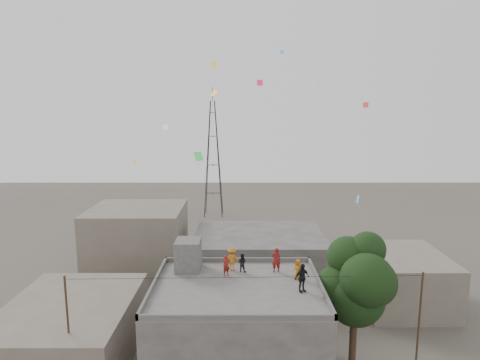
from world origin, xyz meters
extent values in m
cube|color=#464442|center=(0.00, 0.00, 3.00)|extent=(10.00, 8.00, 6.00)
cube|color=#595654|center=(0.00, 0.00, 6.05)|extent=(10.00, 8.00, 0.10)
cube|color=#464442|center=(0.00, 3.92, 6.25)|extent=(10.00, 0.15, 0.30)
cube|color=#464442|center=(0.00, -3.92, 6.25)|extent=(10.00, 0.15, 0.30)
cube|color=#464442|center=(4.92, 0.00, 6.25)|extent=(0.15, 8.00, 0.30)
cube|color=#464442|center=(-4.92, 0.00, 6.25)|extent=(0.15, 8.00, 0.30)
cube|color=#464442|center=(-3.20, 2.60, 7.10)|extent=(1.60, 1.80, 2.00)
cube|color=#655B4F|center=(-11.00, 2.00, 2.00)|extent=(8.00, 10.00, 4.00)
cube|color=#464442|center=(2.00, 14.00, 2.50)|extent=(12.00, 9.00, 5.00)
cube|color=#655B4F|center=(-10.00, 16.00, 3.50)|extent=(9.00, 8.00, 7.00)
cube|color=#655B4F|center=(14.00, 10.00, 2.20)|extent=(7.00, 8.00, 4.40)
cylinder|color=black|center=(7.20, 0.50, 2.00)|extent=(0.44, 0.44, 4.00)
cylinder|color=black|center=(7.35, 0.60, 3.60)|extent=(0.64, 0.91, 2.14)
sphere|color=black|center=(7.20, 0.50, 5.20)|extent=(3.60, 3.60, 3.60)
sphere|color=black|center=(8.30, 0.80, 6.00)|extent=(3.00, 3.00, 3.00)
sphere|color=black|center=(6.30, 1.00, 5.60)|extent=(2.80, 2.80, 2.80)
sphere|color=black|center=(7.60, -0.30, 6.60)|extent=(3.20, 3.20, 3.20)
sphere|color=black|center=(6.90, 1.40, 7.40)|extent=(2.60, 2.60, 2.60)
sphere|color=black|center=(8.00, 1.10, 8.00)|extent=(2.20, 2.20, 2.20)
cylinder|color=black|center=(-9.50, -1.50, 3.70)|extent=(0.12, 0.12, 7.40)
cylinder|color=black|center=(10.50, -1.00, 3.70)|extent=(0.12, 0.12, 7.40)
cylinder|color=black|center=(0.50, -1.25, 7.20)|extent=(20.00, 0.52, 0.02)
cylinder|color=black|center=(-4.85, 39.15, 9.00)|extent=(1.27, 1.27, 18.01)
cylinder|color=black|center=(-3.15, 39.15, 9.00)|extent=(1.27, 1.27, 18.01)
cylinder|color=black|center=(-3.15, 40.85, 9.00)|extent=(1.27, 1.27, 18.01)
cylinder|color=black|center=(-4.85, 40.85, 9.00)|extent=(1.27, 1.27, 18.01)
cube|color=black|center=(-4.00, 40.00, 3.60)|extent=(2.36, 0.08, 0.08)
cube|color=black|center=(-4.00, 40.00, 3.60)|extent=(0.08, 2.36, 0.08)
cube|color=black|center=(-4.00, 40.00, 8.10)|extent=(1.81, 0.08, 0.08)
cube|color=black|center=(-4.00, 40.00, 8.10)|extent=(0.08, 1.81, 0.08)
cube|color=black|center=(-4.00, 40.00, 12.60)|extent=(1.26, 0.08, 0.08)
cube|color=black|center=(-4.00, 40.00, 12.60)|extent=(0.08, 1.26, 0.08)
cube|color=black|center=(-4.00, 40.00, 16.20)|extent=(0.82, 0.08, 0.08)
cube|color=black|center=(-4.00, 40.00, 16.20)|extent=(0.08, 0.82, 0.08)
cylinder|color=black|center=(-4.00, 40.00, 19.00)|extent=(0.08, 0.08, 2.00)
imported|color=maroon|center=(2.51, 2.18, 6.91)|extent=(0.62, 0.44, 1.62)
imported|color=#B26414|center=(3.75, 1.07, 6.73)|extent=(0.69, 0.73, 1.26)
imported|color=black|center=(0.32, 2.23, 6.70)|extent=(0.70, 0.62, 1.21)
imported|color=black|center=(3.73, -0.72, 6.94)|extent=(1.06, 0.84, 1.68)
imported|color=#C67116|center=(-0.33, 2.46, 6.87)|extent=(1.03, 0.65, 1.53)
imported|color=maroon|center=(-0.68, 1.56, 6.76)|extent=(0.58, 0.52, 1.33)
plane|color=orange|center=(-6.85, 4.15, 13.03)|extent=(0.23, 0.42, 0.35)
plane|color=#E3234E|center=(1.78, 10.44, 18.60)|extent=(0.48, 0.16, 0.46)
plane|color=yellow|center=(-1.85, 10.08, 19.97)|extent=(0.49, 0.32, 0.38)
plane|color=#2996E9|center=(8.15, 4.10, 10.50)|extent=(0.13, 0.50, 0.49)
plane|color=silver|center=(-5.67, 9.38, 15.11)|extent=(0.46, 0.27, 0.38)
plane|color=orange|center=(6.76, 12.13, 18.92)|extent=(0.23, 0.41, 0.39)
plane|color=green|center=(-2.26, 1.15, 13.72)|extent=(0.56, 0.56, 0.51)
plane|color=red|center=(10.36, 10.58, 16.86)|extent=(0.44, 0.18, 0.42)
plane|color=orange|center=(-1.28, 0.66, 17.34)|extent=(0.52, 0.52, 0.32)
plane|color=#4E9BEB|center=(3.89, 14.30, 21.52)|extent=(0.38, 0.25, 0.34)
camera|label=1|loc=(0.16, -22.35, 16.29)|focal=30.00mm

